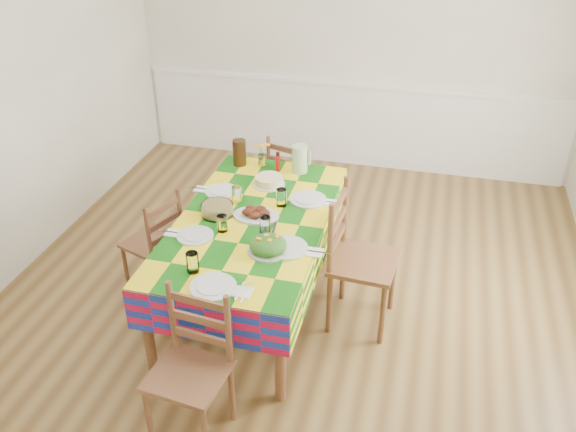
% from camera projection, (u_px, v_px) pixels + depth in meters
% --- Properties ---
extents(room, '(4.58, 5.08, 2.78)m').
position_uv_depth(room, '(295.00, 139.00, 3.95)').
color(room, brown).
rests_on(room, ground).
extents(wainscot, '(4.41, 0.06, 0.92)m').
position_uv_depth(wainscot, '(350.00, 122.00, 6.45)').
color(wainscot, white).
rests_on(wainscot, room).
extents(dining_table, '(1.02, 1.90, 0.74)m').
position_uv_depth(dining_table, '(253.00, 229.00, 4.30)').
color(dining_table, brown).
rests_on(dining_table, room).
extents(setting_near_head, '(0.45, 0.30, 0.13)m').
position_uv_depth(setting_near_head, '(207.00, 278.00, 3.62)').
color(setting_near_head, silver).
rests_on(setting_near_head, dining_table).
extents(setting_left_near, '(0.45, 0.27, 0.12)m').
position_uv_depth(setting_left_near, '(204.00, 231.00, 4.07)').
color(setting_left_near, silver).
rests_on(setting_left_near, dining_table).
extents(setting_left_far, '(0.46, 0.27, 0.12)m').
position_uv_depth(setting_left_far, '(226.00, 192.00, 4.54)').
color(setting_left_far, silver).
rests_on(setting_left_far, dining_table).
extents(setting_right_near, '(0.53, 0.31, 0.14)m').
position_uv_depth(setting_right_near, '(279.00, 240.00, 3.98)').
color(setting_right_near, silver).
rests_on(setting_right_near, dining_table).
extents(setting_right_far, '(0.51, 0.30, 0.13)m').
position_uv_depth(setting_right_far, '(299.00, 199.00, 4.45)').
color(setting_right_far, silver).
rests_on(setting_right_far, dining_table).
extents(meat_platter, '(0.33, 0.24, 0.06)m').
position_uv_depth(meat_platter, '(256.00, 214.00, 4.27)').
color(meat_platter, silver).
rests_on(meat_platter, dining_table).
extents(salad_platter, '(0.27, 0.27, 0.11)m').
position_uv_depth(salad_platter, '(268.00, 246.00, 3.89)').
color(salad_platter, silver).
rests_on(salad_platter, dining_table).
extents(pasta_bowl, '(0.23, 0.23, 0.08)m').
position_uv_depth(pasta_bowl, '(217.00, 209.00, 4.29)').
color(pasta_bowl, white).
rests_on(pasta_bowl, dining_table).
extents(cake, '(0.25, 0.25, 0.07)m').
position_uv_depth(cake, '(269.00, 181.00, 4.68)').
color(cake, silver).
rests_on(cake, dining_table).
extents(serving_utensils, '(0.14, 0.31, 0.01)m').
position_uv_depth(serving_utensils, '(270.00, 229.00, 4.14)').
color(serving_utensils, black).
rests_on(serving_utensils, dining_table).
extents(flower_vase, '(0.13, 0.11, 0.21)m').
position_uv_depth(flower_vase, '(262.00, 157.00, 4.91)').
color(flower_vase, white).
rests_on(flower_vase, dining_table).
extents(hot_sauce, '(0.04, 0.04, 0.16)m').
position_uv_depth(hot_sauce, '(278.00, 161.00, 4.87)').
color(hot_sauce, red).
rests_on(hot_sauce, dining_table).
extents(green_pitcher, '(0.13, 0.13, 0.22)m').
position_uv_depth(green_pitcher, '(300.00, 159.00, 4.83)').
color(green_pitcher, '#A8CE91').
rests_on(green_pitcher, dining_table).
extents(tea_pitcher, '(0.11, 0.11, 0.22)m').
position_uv_depth(tea_pitcher, '(239.00, 152.00, 4.94)').
color(tea_pitcher, black).
rests_on(tea_pitcher, dining_table).
extents(name_card, '(0.07, 0.02, 0.02)m').
position_uv_depth(name_card, '(209.00, 298.00, 3.50)').
color(name_card, silver).
rests_on(name_card, dining_table).
extents(chair_near, '(0.46, 0.44, 0.93)m').
position_uv_depth(chair_near, '(192.00, 370.00, 3.41)').
color(chair_near, brown).
rests_on(chair_near, room).
extents(chair_far, '(0.48, 0.46, 0.86)m').
position_uv_depth(chair_far, '(292.00, 181.00, 5.42)').
color(chair_far, brown).
rests_on(chair_far, room).
extents(chair_left, '(0.47, 0.48, 0.85)m').
position_uv_depth(chair_left, '(156.00, 243.00, 4.58)').
color(chair_left, brown).
rests_on(chair_left, room).
extents(chair_right, '(0.47, 0.49, 1.04)m').
position_uv_depth(chair_right, '(357.00, 260.00, 4.22)').
color(chair_right, brown).
rests_on(chair_right, room).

